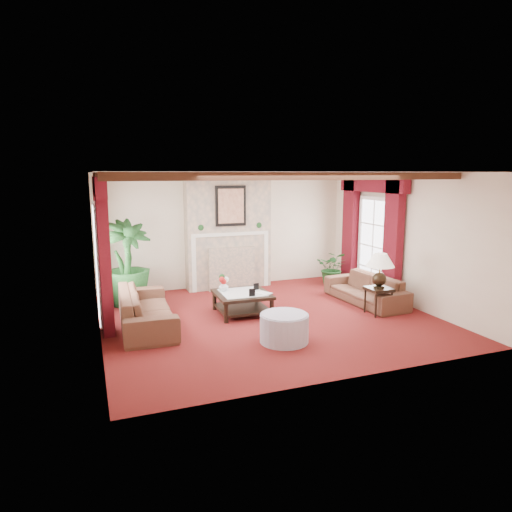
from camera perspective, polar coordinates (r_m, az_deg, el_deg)
name	(u,v)px	position (r m, az deg, el deg)	size (l,w,h in m)	color
floor	(269,318)	(8.66, 1.62, -7.76)	(6.00, 6.00, 0.00)	#4D0D0E
ceiling	(270,172)	(8.23, 1.71, 10.42)	(6.00, 6.00, 0.00)	white
back_wall	(226,230)	(10.91, -3.81, 3.26)	(6.00, 0.02, 2.70)	beige
left_wall	(96,258)	(7.73, -19.39, -0.21)	(0.02, 5.50, 2.70)	beige
right_wall	(404,239)	(9.86, 18.04, 2.02)	(0.02, 5.50, 2.70)	beige
ceiling_beams	(270,176)	(8.23, 1.71, 10.00)	(6.00, 3.00, 0.12)	#321A0F
fireplace	(228,173)	(10.63, -3.58, 10.37)	(2.00, 0.52, 2.70)	tan
french_door_left	(93,205)	(8.64, -19.66, 6.04)	(0.10, 1.10, 2.16)	white
french_door_right	(376,199)	(10.56, 14.76, 6.97)	(0.10, 1.10, 2.16)	white
curtains_left	(98,181)	(8.62, -19.10, 8.87)	(0.20, 2.40, 2.55)	#420811
curtains_right	(373,179)	(10.49, 14.37, 9.26)	(0.20, 2.40, 2.55)	#420811
sofa_left	(146,302)	(8.31, -13.60, -5.67)	(0.75, 2.27, 0.88)	black
sofa_right	(366,285)	(9.82, 13.55, -3.50)	(0.70, 2.02, 0.78)	black
potted_palm	(127,281)	(9.78, -15.78, -3.04)	(1.50, 1.98, 0.98)	black
small_plant	(333,272)	(11.25, 9.56, -1.94)	(1.11, 1.12, 0.65)	black
coffee_table	(242,303)	(8.86, -1.74, -5.92)	(1.02, 1.02, 0.42)	black
side_table	(378,301)	(9.13, 15.03, -5.43)	(0.44, 0.44, 0.52)	black
ottoman	(284,328)	(7.43, 3.54, -9.00)	(0.79, 0.79, 0.46)	#9592A5
table_lamp	(380,270)	(8.99, 15.21, -1.72)	(0.54, 0.54, 0.69)	black
flower_vase	(224,286)	(8.93, -4.06, -3.80)	(0.23, 0.23, 0.19)	silver
book	(260,287)	(8.61, 0.48, -3.95)	(0.20, 0.12, 0.30)	black
photo_frame_a	(252,293)	(8.51, -0.50, -4.61)	(0.12, 0.02, 0.15)	black
photo_frame_b	(256,287)	(8.97, 0.02, -3.87)	(0.11, 0.02, 0.14)	black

